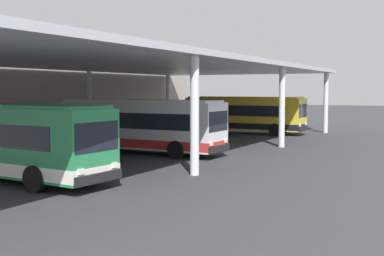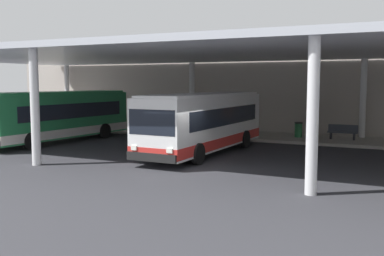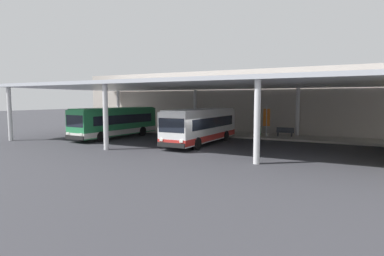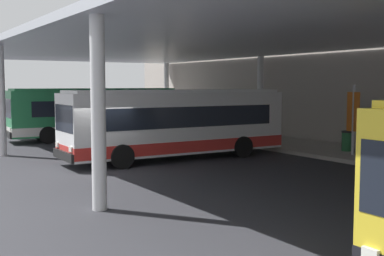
{
  "view_description": "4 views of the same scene",
  "coord_description": "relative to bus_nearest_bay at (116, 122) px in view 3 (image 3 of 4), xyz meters",
  "views": [
    {
      "loc": [
        -25.67,
        -12.72,
        3.76
      ],
      "look_at": [
        2.88,
        2.43,
        1.3
      ],
      "focal_mm": 47.04,
      "sensor_mm": 36.0,
      "label": 1
    },
    {
      "loc": [
        9.17,
        -17.6,
        3.77
      ],
      "look_at": [
        -1.02,
        3.06,
        1.42
      ],
      "focal_mm": 42.31,
      "sensor_mm": 36.0,
      "label": 2
    },
    {
      "loc": [
        11.41,
        -21.55,
        4.01
      ],
      "look_at": [
        -2.17,
        4.88,
        1.32
      ],
      "focal_mm": 29.25,
      "sensor_mm": 36.0,
      "label": 3
    },
    {
      "loc": [
        18.83,
        -7.53,
        3.4
      ],
      "look_at": [
        1.66,
        3.33,
        1.64
      ],
      "focal_mm": 46.78,
      "sensor_mm": 36.0,
      "label": 4
    }
  ],
  "objects": [
    {
      "name": "trash_bin",
      "position": [
        13.29,
        7.68,
        -0.98
      ],
      "size": [
        0.52,
        0.52,
        0.98
      ],
      "color": "#236638",
      "rests_on": "platform_kerb"
    },
    {
      "name": "station_building_facade",
      "position": [
        10.84,
        10.94,
        2.13
      ],
      "size": [
        48.0,
        1.6,
        7.56
      ],
      "primitive_type": "cube",
      "color": "#ADA399",
      "rests_on": "ground"
    },
    {
      "name": "bench_waiting",
      "position": [
        16.05,
        7.75,
        -0.99
      ],
      "size": [
        1.8,
        0.45,
        0.92
      ],
      "color": "#383D47",
      "rests_on": "platform_kerb"
    },
    {
      "name": "bus_nearest_bay",
      "position": [
        0.0,
        0.0,
        0.0
      ],
      "size": [
        3.22,
        10.67,
        3.17
      ],
      "color": "#28844C",
      "rests_on": "ground"
    },
    {
      "name": "platform_kerb",
      "position": [
        10.84,
        7.69,
        -1.57
      ],
      "size": [
        42.0,
        4.5,
        0.18
      ],
      "primitive_type": "cube",
      "color": "#A39E93",
      "rests_on": "ground"
    },
    {
      "name": "bus_second_bay",
      "position": [
        10.09,
        -0.05,
        0.0
      ],
      "size": [
        2.85,
        10.57,
        3.17
      ],
      "color": "white",
      "rests_on": "ground"
    },
    {
      "name": "ground_plane",
      "position": [
        10.84,
        -4.06,
        -1.66
      ],
      "size": [
        200.0,
        200.0,
        0.0
      ],
      "primitive_type": "plane",
      "color": "#333338"
    },
    {
      "name": "banner_sign",
      "position": [
        14.31,
        6.87,
        0.32
      ],
      "size": [
        0.7,
        0.12,
        3.2
      ],
      "color": "#B2B2B7",
      "rests_on": "platform_kerb"
    },
    {
      "name": "canopy_shelter",
      "position": [
        10.84,
        1.44,
        3.66
      ],
      "size": [
        40.0,
        17.0,
        5.55
      ],
      "color": "silver",
      "rests_on": "ground"
    }
  ]
}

